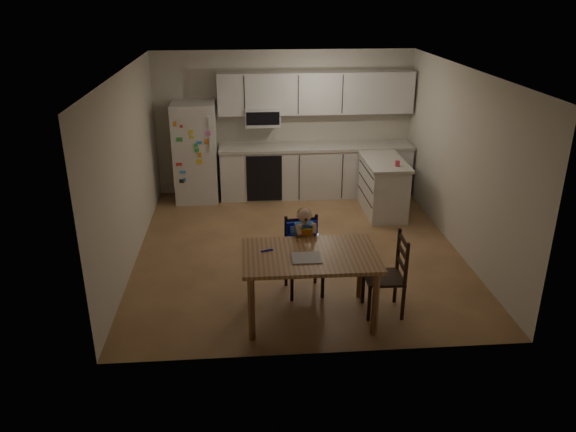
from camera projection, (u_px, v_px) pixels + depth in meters
The scene contains 10 objects.
room at pixel (295, 155), 8.02m from camera, with size 4.52×5.01×2.51m.
refrigerator at pixel (196, 152), 9.59m from camera, with size 0.72×0.70×1.70m, color silver.
kitchen_run at pixel (314, 147), 9.82m from camera, with size 3.37×0.62×2.15m.
kitchen_island at pixel (383, 186), 9.16m from camera, with size 0.64×1.22×0.90m.
red_cup at pixel (397, 163), 8.68m from camera, with size 0.07×0.07×0.09m, color #D2314B.
dining_table at pixel (310, 263), 6.13m from camera, with size 1.48×0.95×0.79m.
napkin at pixel (306, 258), 5.98m from camera, with size 0.31×0.27×0.01m, color #B3B3B8.
toddler_spoon at pixel (266, 251), 6.14m from camera, with size 0.02×0.02×0.12m, color #0B18B2.
chair_booster at pixel (303, 241), 6.70m from camera, with size 0.46×0.46×1.10m.
chair_side at pixel (393, 269), 6.30m from camera, with size 0.43×0.43×0.95m.
Camera 1 is at (-0.73, -7.24, 3.48)m, focal length 35.00 mm.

